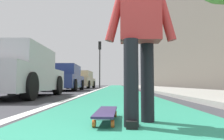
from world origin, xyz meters
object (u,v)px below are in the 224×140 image
at_px(traffic_light, 100,56).
at_px(parked_car_mid, 64,78).
at_px(skater_person, 140,30).
at_px(parked_car_far, 82,80).
at_px(parked_car_near, 19,73).
at_px(skateboard, 106,113).

bearing_deg(traffic_light, parked_car_mid, 170.87).
xyz_separation_m(skater_person, parked_car_far, (15.99, 3.22, -0.22)).
relative_size(parked_car_near, parked_car_mid, 1.01).
bearing_deg(parked_car_mid, parked_car_near, -179.04).
distance_m(parked_car_mid, traffic_light, 9.15).
relative_size(parked_car_mid, parked_car_far, 0.91).
relative_size(skateboard, traffic_light, 0.18).
distance_m(parked_car_near, traffic_light, 14.85).
bearing_deg(parked_car_far, skateboard, -169.72).
bearing_deg(parked_car_mid, traffic_light, -9.13).
distance_m(parked_car_near, parked_car_far, 11.96).
bearing_deg(skater_person, parked_car_near, 37.81).
height_order(skater_person, parked_car_near, skater_person).
bearing_deg(parked_car_mid, parked_car_far, -0.06).
height_order(skateboard, traffic_light, traffic_light).
bearing_deg(skater_person, parked_car_far, 11.39).
xyz_separation_m(parked_car_far, traffic_light, (2.63, -1.39, 2.48)).
relative_size(parked_car_near, parked_car_far, 0.92).
relative_size(skateboard, parked_car_far, 0.18).
bearing_deg(traffic_light, parked_car_near, 174.91).
distance_m(skater_person, parked_car_near, 5.11).
bearing_deg(parked_car_near, parked_car_far, 0.44).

